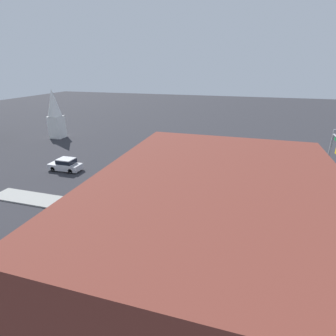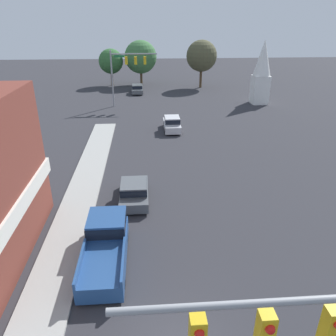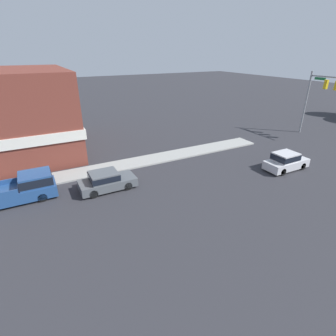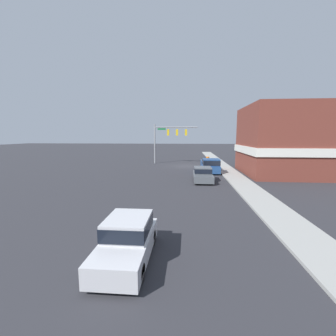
# 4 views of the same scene
# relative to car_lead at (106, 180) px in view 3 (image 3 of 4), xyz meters

# --- Properties ---
(far_signal_assembly) EXTENTS (6.44, 0.49, 7.70)m
(far_signal_assembly) POSITION_rel_car_lead_xyz_m (-1.42, 27.26, 4.85)
(far_signal_assembly) COLOR gray
(far_signal_assembly) RESTS_ON ground
(car_lead) EXTENTS (1.92, 4.32, 1.49)m
(car_lead) POSITION_rel_car_lead_xyz_m (0.00, 0.00, 0.00)
(car_lead) COLOR black
(car_lead) RESTS_ON ground
(car_oncoming) EXTENTS (1.77, 4.20, 1.64)m
(car_oncoming) POSITION_rel_car_lead_xyz_m (3.94, 15.47, 0.07)
(car_oncoming) COLOR black
(car_oncoming) RESTS_ON ground
(pickup_truck_parked) EXTENTS (2.14, 5.68, 1.89)m
(pickup_truck_parked) POSITION_rel_car_lead_xyz_m (-1.35, -5.82, 0.15)
(pickup_truck_parked) COLOR black
(pickup_truck_parked) RESTS_ON ground
(corner_brick_building) EXTENTS (14.12, 10.63, 8.39)m
(corner_brick_building) POSITION_rel_car_lead_xyz_m (-12.43, -5.40, 3.30)
(corner_brick_building) COLOR brown
(corner_brick_building) RESTS_ON ground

